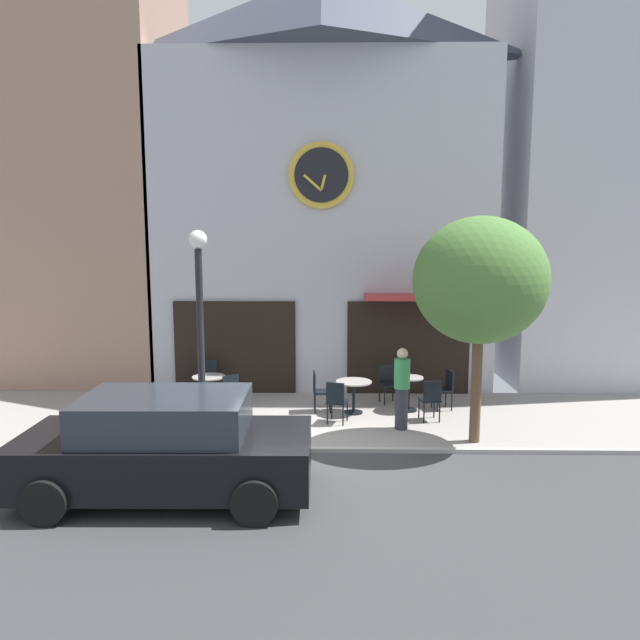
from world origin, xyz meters
name	(u,v)px	position (x,y,z in m)	size (l,w,h in m)	color
ground_plane	(293,475)	(0.00, -0.99, -0.02)	(25.37, 10.33, 0.13)	gray
clock_building	(322,179)	(0.40, 5.34, 5.35)	(8.59, 3.65, 10.36)	#B2B2BC
neighbor_building_left	(53,96)	(-7.09, 6.63, 7.73)	(6.54, 4.94, 15.46)	#9E7A66
neighbor_building_right	(606,136)	(8.16, 6.53, 6.62)	(5.64, 4.73, 13.23)	#B2B2BC
street_lamp	(200,331)	(-1.94, 1.16, 2.03)	(0.36, 0.36, 4.00)	black
street_tree	(480,281)	(3.36, 0.62, 3.06)	(2.47, 2.23, 4.25)	brown
cafe_table_rightmost	(209,384)	(-2.16, 2.84, 0.53)	(0.75, 0.75, 0.72)	black
cafe_table_near_curb	(354,389)	(1.13, 2.42, 0.54)	(0.79, 0.79, 0.72)	black
cafe_table_center_right	(409,388)	(2.37, 2.62, 0.52)	(0.65, 0.65, 0.77)	black
cafe_chair_curbside	(210,376)	(-2.31, 3.65, 0.53)	(0.52, 0.52, 0.90)	black
cafe_chair_near_tree	(229,391)	(-1.60, 2.26, 0.53)	(0.56, 0.56, 0.90)	black
cafe_chair_under_awning	(388,380)	(1.97, 3.30, 0.53)	(0.49, 0.49, 0.90)	black
cafe_chair_mid_row	(336,399)	(0.74, 1.66, 0.53)	(0.50, 0.50, 0.90)	black
cafe_chair_outer	(319,388)	(0.36, 2.52, 0.53)	(0.43, 0.43, 0.90)	black
cafe_chair_near_lamp	(431,397)	(2.73, 1.83, 0.53)	(0.46, 0.46, 0.90)	black
cafe_chair_facing_street	(446,386)	(3.22, 2.76, 0.53)	(0.48, 0.48, 0.90)	black
pedestrian_green	(402,388)	(2.06, 1.35, 0.86)	(0.45, 0.45, 1.67)	#2D2D38
parked_car_black	(166,447)	(-1.84, -1.83, 0.76)	(4.32, 2.06, 1.55)	black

